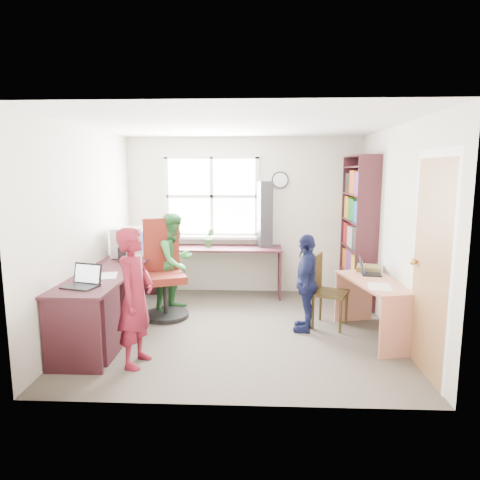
% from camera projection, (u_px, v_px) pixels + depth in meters
% --- Properties ---
extents(room, '(3.64, 3.44, 2.44)m').
position_uv_depth(room, '(240.00, 228.00, 5.05)').
color(room, '#494139').
rests_on(room, ground).
extents(l_desk, '(2.38, 2.95, 0.75)m').
position_uv_depth(l_desk, '(123.00, 298.00, 4.85)').
color(l_desk, '#3E181F').
rests_on(l_desk, ground).
extents(right_desk, '(0.78, 1.24, 0.66)m').
position_uv_depth(right_desk, '(376.00, 296.00, 4.83)').
color(right_desk, tan).
rests_on(right_desk, ground).
extents(bookshelf, '(0.30, 1.02, 2.10)m').
position_uv_depth(bookshelf, '(358.00, 234.00, 6.09)').
color(bookshelf, '#3E181F').
rests_on(bookshelf, ground).
extents(swivel_chair, '(0.77, 0.77, 1.27)m').
position_uv_depth(swivel_chair, '(164.00, 275.00, 5.57)').
color(swivel_chair, black).
rests_on(swivel_chair, ground).
extents(wooden_chair, '(0.51, 0.51, 0.89)m').
position_uv_depth(wooden_chair, '(325.00, 288.00, 5.20)').
color(wooden_chair, '#3B2D13').
rests_on(wooden_chair, ground).
extents(crt_monitor, '(0.45, 0.41, 0.40)m').
position_uv_depth(crt_monitor, '(128.00, 242.00, 5.68)').
color(crt_monitor, '#B8B8BD').
rests_on(crt_monitor, l_desk).
extents(laptop_left, '(0.38, 0.34, 0.22)m').
position_uv_depth(laptop_left, '(83.00, 281.00, 4.24)').
color(laptop_left, black).
rests_on(laptop_left, l_desk).
extents(laptop_right, '(0.29, 0.33, 0.21)m').
position_uv_depth(laptop_right, '(367.00, 270.00, 5.13)').
color(laptop_right, black).
rests_on(laptop_right, right_desk).
extents(speaker_a, '(0.11, 0.11, 0.19)m').
position_uv_depth(speaker_a, '(122.00, 254.00, 5.40)').
color(speaker_a, black).
rests_on(speaker_a, l_desk).
extents(speaker_b, '(0.12, 0.12, 0.20)m').
position_uv_depth(speaker_b, '(134.00, 246.00, 5.96)').
color(speaker_b, black).
rests_on(speaker_b, l_desk).
extents(cd_tower, '(0.25, 0.23, 0.99)m').
position_uv_depth(cd_tower, '(265.00, 214.00, 6.42)').
color(cd_tower, black).
rests_on(cd_tower, l_desk).
extents(game_box, '(0.36, 0.36, 0.06)m').
position_uv_depth(game_box, '(369.00, 268.00, 5.30)').
color(game_box, '#B62C16').
rests_on(game_box, right_desk).
extents(paper_a, '(0.30, 0.37, 0.00)m').
position_uv_depth(paper_a, '(106.00, 276.00, 4.67)').
color(paper_a, silver).
rests_on(paper_a, l_desk).
extents(paper_b, '(0.28, 0.36, 0.00)m').
position_uv_depth(paper_b, '(379.00, 287.00, 4.56)').
color(paper_b, silver).
rests_on(paper_b, right_desk).
extents(potted_plant, '(0.18, 0.16, 0.28)m').
position_uv_depth(potted_plant, '(209.00, 238.00, 6.45)').
color(potted_plant, '#2E732E').
rests_on(potted_plant, l_desk).
extents(person_red, '(0.40, 0.54, 1.36)m').
position_uv_depth(person_red, '(135.00, 297.00, 4.12)').
color(person_red, maroon).
rests_on(person_red, ground).
extents(person_green, '(0.75, 0.81, 1.33)m').
position_uv_depth(person_green, '(175.00, 262.00, 5.79)').
color(person_green, '#307838').
rests_on(person_green, ground).
extents(person_navy, '(0.40, 0.72, 1.16)m').
position_uv_depth(person_navy, '(306.00, 283.00, 5.04)').
color(person_navy, '#141A41').
rests_on(person_navy, ground).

